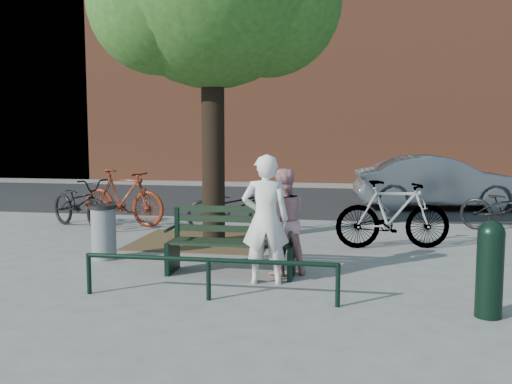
% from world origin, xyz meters
% --- Properties ---
extents(ground, '(90.00, 90.00, 0.00)m').
position_xyz_m(ground, '(0.00, 0.00, 0.00)').
color(ground, gray).
rests_on(ground, ground).
extents(dirt_pit, '(2.40, 2.00, 0.02)m').
position_xyz_m(dirt_pit, '(-1.00, 2.20, 0.01)').
color(dirt_pit, brown).
rests_on(dirt_pit, ground).
extents(road, '(40.00, 7.00, 0.01)m').
position_xyz_m(road, '(0.00, 8.50, 0.01)').
color(road, black).
rests_on(road, ground).
extents(townhouse_row, '(45.00, 4.00, 14.00)m').
position_xyz_m(townhouse_row, '(0.17, 16.00, 6.25)').
color(townhouse_row, brown).
rests_on(townhouse_row, ground).
extents(park_bench, '(1.74, 0.54, 0.97)m').
position_xyz_m(park_bench, '(-0.00, 0.08, 0.48)').
color(park_bench, black).
rests_on(park_bench, ground).
extents(guard_railing, '(3.06, 0.06, 0.51)m').
position_xyz_m(guard_railing, '(0.00, -1.20, 0.40)').
color(guard_railing, black).
rests_on(guard_railing, ground).
extents(person_left, '(0.67, 0.49, 1.68)m').
position_xyz_m(person_left, '(0.54, -0.35, 0.84)').
color(person_left, silver).
rests_on(person_left, ground).
extents(person_right, '(0.89, 0.82, 1.47)m').
position_xyz_m(person_right, '(0.69, 0.15, 0.73)').
color(person_right, '#C7898E').
rests_on(person_right, ground).
extents(bollard, '(0.28, 0.28, 1.04)m').
position_xyz_m(bollard, '(3.09, -1.27, 0.56)').
color(bollard, black).
rests_on(bollard, ground).
extents(litter_bin, '(0.41, 0.41, 0.85)m').
position_xyz_m(litter_bin, '(-2.14, 0.60, 0.43)').
color(litter_bin, gray).
rests_on(litter_bin, ground).
extents(bicycle_a, '(2.01, 1.61, 1.02)m').
position_xyz_m(bicycle_a, '(-3.85, 3.16, 0.51)').
color(bicycle_a, black).
rests_on(bicycle_a, ground).
extents(bicycle_b, '(2.04, 0.97, 1.18)m').
position_xyz_m(bicycle_b, '(-3.10, 3.59, 0.59)').
color(bicycle_b, '#5C1C0D').
rests_on(bicycle_b, ground).
extents(bicycle_c, '(1.88, 0.76, 0.97)m').
position_xyz_m(bicycle_c, '(-0.67, 3.24, 0.48)').
color(bicycle_c, black).
rests_on(bicycle_c, ground).
extents(bicycle_d, '(1.98, 0.88, 1.15)m').
position_xyz_m(bicycle_d, '(2.30, 2.20, 0.58)').
color(bicycle_d, gray).
rests_on(bicycle_d, ground).
extents(bicycle_e, '(1.96, 1.43, 0.98)m').
position_xyz_m(bicycle_e, '(4.61, 4.11, 0.49)').
color(bicycle_e, black).
rests_on(bicycle_e, ground).
extents(parked_car, '(4.26, 1.93, 1.36)m').
position_xyz_m(parked_car, '(3.72, 7.32, 0.68)').
color(parked_car, gray).
rests_on(parked_car, ground).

